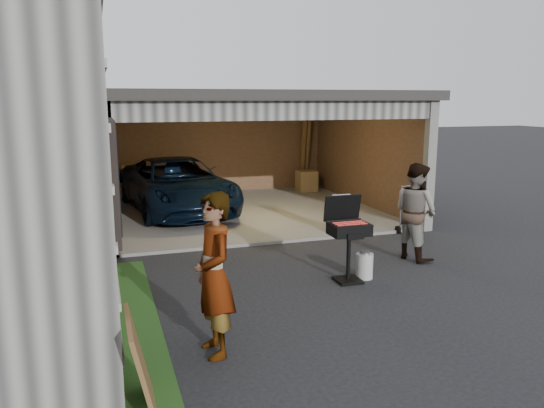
{
  "coord_description": "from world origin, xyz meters",
  "views": [
    {
      "loc": [
        -2.58,
        -5.79,
        2.72
      ],
      "look_at": [
        -0.11,
        1.77,
        1.15
      ],
      "focal_mm": 35.0,
      "sensor_mm": 36.0,
      "label": 1
    }
  ],
  "objects_px": {
    "woman": "(214,275)",
    "bbq_grill": "(348,232)",
    "hand_truck": "(407,224)",
    "man": "(415,211)",
    "plywood_panel": "(143,370)",
    "propane_tank": "(364,266)",
    "minivan": "(177,187)"
  },
  "relations": [
    {
      "from": "bbq_grill",
      "to": "propane_tank",
      "type": "height_order",
      "value": "bbq_grill"
    },
    {
      "from": "bbq_grill",
      "to": "hand_truck",
      "type": "distance_m",
      "value": 3.42
    },
    {
      "from": "propane_tank",
      "to": "man",
      "type": "bearing_deg",
      "value": 27.27
    },
    {
      "from": "minivan",
      "to": "plywood_panel",
      "type": "height_order",
      "value": "minivan"
    },
    {
      "from": "woman",
      "to": "plywood_panel",
      "type": "xyz_separation_m",
      "value": [
        -0.84,
        -1.0,
        -0.43
      ]
    },
    {
      "from": "woman",
      "to": "hand_truck",
      "type": "height_order",
      "value": "woman"
    },
    {
      "from": "woman",
      "to": "plywood_panel",
      "type": "distance_m",
      "value": 1.38
    },
    {
      "from": "man",
      "to": "plywood_panel",
      "type": "xyz_separation_m",
      "value": [
        -4.86,
        -3.39,
        -0.38
      ]
    },
    {
      "from": "woman",
      "to": "man",
      "type": "distance_m",
      "value": 4.67
    },
    {
      "from": "woman",
      "to": "man",
      "type": "height_order",
      "value": "woman"
    },
    {
      "from": "minivan",
      "to": "bbq_grill",
      "type": "bearing_deg",
      "value": -79.52
    },
    {
      "from": "minivan",
      "to": "bbq_grill",
      "type": "relative_size",
      "value": 3.54
    },
    {
      "from": "bbq_grill",
      "to": "plywood_panel",
      "type": "relative_size",
      "value": 1.39
    },
    {
      "from": "minivan",
      "to": "propane_tank",
      "type": "bearing_deg",
      "value": -76.59
    },
    {
      "from": "propane_tank",
      "to": "minivan",
      "type": "bearing_deg",
      "value": 109.86
    },
    {
      "from": "plywood_panel",
      "to": "hand_truck",
      "type": "xyz_separation_m",
      "value": [
        5.72,
        4.97,
        -0.27
      ]
    },
    {
      "from": "minivan",
      "to": "propane_tank",
      "type": "relative_size",
      "value": 11.63
    },
    {
      "from": "bbq_grill",
      "to": "plywood_panel",
      "type": "bearing_deg",
      "value": -140.44
    },
    {
      "from": "propane_tank",
      "to": "hand_truck",
      "type": "height_order",
      "value": "hand_truck"
    },
    {
      "from": "minivan",
      "to": "plywood_panel",
      "type": "relative_size",
      "value": 4.92
    },
    {
      "from": "woman",
      "to": "propane_tank",
      "type": "relative_size",
      "value": 4.52
    },
    {
      "from": "propane_tank",
      "to": "hand_truck",
      "type": "xyz_separation_m",
      "value": [
        2.16,
        2.25,
        -0.0
      ]
    },
    {
      "from": "bbq_grill",
      "to": "hand_truck",
      "type": "xyz_separation_m",
      "value": [
        2.48,
        2.29,
        -0.58
      ]
    },
    {
      "from": "woman",
      "to": "bbq_grill",
      "type": "xyz_separation_m",
      "value": [
        2.4,
        1.68,
        -0.12
      ]
    },
    {
      "from": "minivan",
      "to": "bbq_grill",
      "type": "xyz_separation_m",
      "value": [
        1.74,
        -5.72,
        0.13
      ]
    },
    {
      "from": "hand_truck",
      "to": "bbq_grill",
      "type": "bearing_deg",
      "value": -146.11
    },
    {
      "from": "bbq_grill",
      "to": "plywood_panel",
      "type": "distance_m",
      "value": 4.21
    },
    {
      "from": "man",
      "to": "hand_truck",
      "type": "height_order",
      "value": "man"
    },
    {
      "from": "man",
      "to": "hand_truck",
      "type": "bearing_deg",
      "value": -43.06
    },
    {
      "from": "man",
      "to": "plywood_panel",
      "type": "distance_m",
      "value": 5.94
    },
    {
      "from": "man",
      "to": "plywood_panel",
      "type": "relative_size",
      "value": 1.79
    },
    {
      "from": "bbq_grill",
      "to": "propane_tank",
      "type": "xyz_separation_m",
      "value": [
        0.31,
        0.04,
        -0.57
      ]
    }
  ]
}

